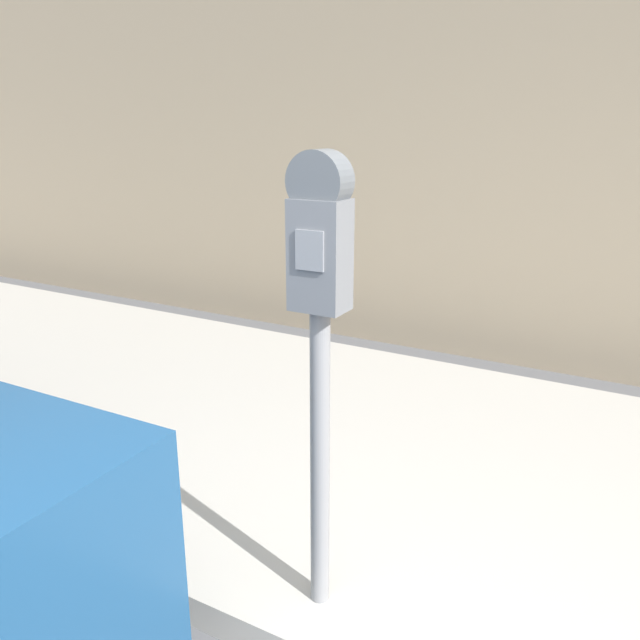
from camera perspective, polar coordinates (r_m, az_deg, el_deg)
The scene contains 2 objects.
sidewalk at distance 3.37m, azimuth 14.57°, elevation -14.29°, with size 24.00×2.80×0.13m.
parking_meter at distance 1.98m, azimuth -0.01°, elevation 0.68°, with size 0.19×0.13×1.60m.
Camera 1 is at (0.63, -0.63, 1.80)m, focal length 35.00 mm.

